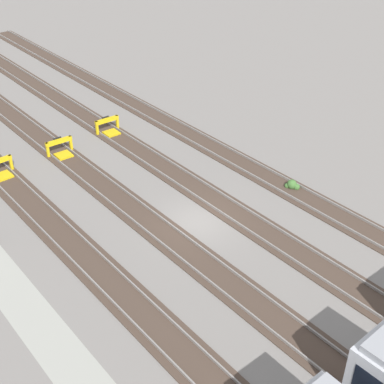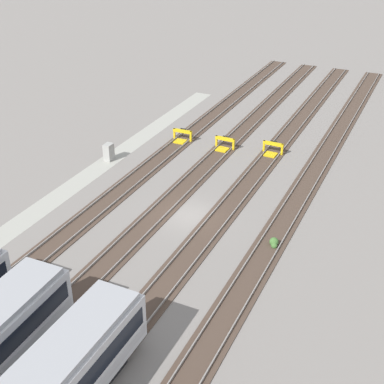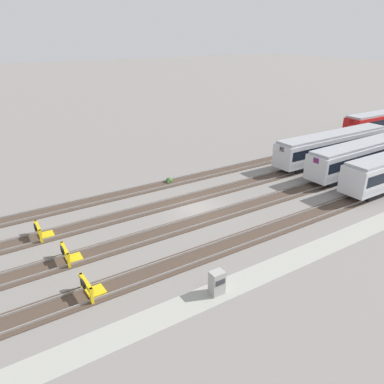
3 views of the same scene
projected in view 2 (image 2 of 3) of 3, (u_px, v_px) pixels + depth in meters
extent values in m
plane|color=gray|center=(189.00, 216.00, 40.96)|extent=(400.00, 400.00, 0.00)
cube|color=#9E9E93|center=(72.00, 187.00, 45.07)|extent=(54.00, 2.00, 0.01)
cube|color=#47382D|center=(113.00, 197.00, 43.51)|extent=(90.00, 2.23, 0.06)
cube|color=gray|center=(121.00, 197.00, 43.19)|extent=(90.00, 0.07, 0.15)
cube|color=gray|center=(106.00, 194.00, 43.73)|extent=(90.00, 0.07, 0.15)
cube|color=#47382D|center=(163.00, 209.00, 41.80)|extent=(90.00, 2.24, 0.06)
cube|color=gray|center=(171.00, 210.00, 41.48)|extent=(90.00, 0.07, 0.15)
cube|color=gray|center=(155.00, 206.00, 42.02)|extent=(90.00, 0.07, 0.15)
cube|color=#47382D|center=(216.00, 222.00, 40.09)|extent=(90.00, 2.24, 0.06)
cube|color=gray|center=(225.00, 223.00, 39.77)|extent=(90.00, 0.07, 0.15)
cube|color=gray|center=(207.00, 219.00, 40.30)|extent=(90.00, 0.07, 0.15)
cube|color=#47382D|center=(275.00, 237.00, 38.37)|extent=(90.00, 2.23, 0.06)
cube|color=gray|center=(284.00, 238.00, 38.05)|extent=(90.00, 0.07, 0.15)
cube|color=gray|center=(265.00, 233.00, 38.59)|extent=(90.00, 0.07, 0.15)
cube|color=#B21E99|center=(49.00, 269.00, 30.08)|extent=(0.10, 0.70, 0.56)
cube|color=black|center=(16.00, 345.00, 28.68)|extent=(3.65, 2.33, 0.70)
cube|color=#B21E99|center=(122.00, 293.00, 28.26)|extent=(0.08, 0.70, 0.56)
cube|color=black|center=(89.00, 374.00, 26.90)|extent=(3.61, 2.26, 0.70)
cube|color=gold|center=(191.00, 137.00, 53.02)|extent=(0.18, 0.18, 1.15)
cube|color=gold|center=(174.00, 134.00, 53.65)|extent=(0.18, 0.18, 1.15)
cube|color=gold|center=(182.00, 131.00, 53.13)|extent=(0.30, 2.01, 0.30)
cube|color=gold|center=(180.00, 142.00, 53.13)|extent=(1.13, 1.11, 0.18)
cube|color=black|center=(183.00, 131.00, 53.28)|extent=(0.14, 0.60, 0.44)
cube|color=gold|center=(233.00, 145.00, 51.28)|extent=(0.19, 0.19, 1.15)
cube|color=gold|center=(216.00, 141.00, 52.01)|extent=(0.19, 0.19, 1.15)
cube|color=gold|center=(225.00, 139.00, 51.44)|extent=(0.32, 2.01, 0.30)
cube|color=gold|center=(222.00, 150.00, 51.46)|extent=(1.14, 1.12, 0.18)
cube|color=black|center=(226.00, 138.00, 51.58)|extent=(0.14, 0.60, 0.44)
cube|color=gold|center=(282.00, 150.00, 50.27)|extent=(0.18, 0.18, 1.15)
cube|color=gold|center=(264.00, 146.00, 50.99)|extent=(0.18, 0.18, 1.15)
cube|color=gold|center=(273.00, 144.00, 50.42)|extent=(0.30, 2.01, 0.30)
cube|color=gold|center=(271.00, 155.00, 50.43)|extent=(1.13, 1.11, 0.18)
cube|color=black|center=(274.00, 143.00, 50.56)|extent=(0.14, 0.60, 0.44)
cube|color=#9E9E99|center=(109.00, 152.00, 49.27)|extent=(0.90, 0.70, 1.60)
cube|color=#333338|center=(105.00, 149.00, 49.29)|extent=(0.70, 0.04, 0.36)
sphere|color=#427033|center=(274.00, 242.00, 37.36)|extent=(0.64, 0.64, 0.64)
sphere|color=#427033|center=(274.00, 246.00, 37.13)|extent=(0.44, 0.44, 0.44)
sphere|color=#427033|center=(272.00, 241.00, 37.67)|extent=(0.36, 0.36, 0.36)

